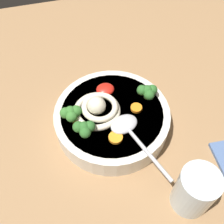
{
  "coord_description": "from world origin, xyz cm",
  "views": [
    {
      "loc": [
        -12.95,
        -33.79,
        54.47
      ],
      "look_at": [
        -3.73,
        -0.68,
        7.96
      ],
      "focal_mm": 42.48,
      "sensor_mm": 36.0,
      "label": 1
    }
  ],
  "objects": [
    {
      "name": "drinking_glass",
      "position": [
        5.77,
        -21.59,
        8.11
      ],
      "size": [
        7.12,
        7.12,
        10.42
      ],
      "primitive_type": "cylinder",
      "color": "silver",
      "rests_on": "table_slab"
    },
    {
      "name": "noodle_pile",
      "position": [
        -6.74,
        -0.14,
        9.37
      ],
      "size": [
        11.24,
        11.02,
        4.52
      ],
      "color": "beige",
      "rests_on": "soup_bowl"
    },
    {
      "name": "soup_spoon",
      "position": [
        -1.87,
        -6.24,
        8.76
      ],
      "size": [
        8.67,
        17.39,
        1.6
      ],
      "rotation": [
        0.0,
        0.0,
        5.03
      ],
      "color": "#B7B7BC",
      "rests_on": "soup_bowl"
    },
    {
      "name": "broccoli_floret_beside_noodles",
      "position": [
        4.9,
        1.02,
        10.25
      ],
      "size": [
        4.62,
        3.98,
        3.66
      ],
      "color": "#7A9E60",
      "rests_on": "soup_bowl"
    },
    {
      "name": "carrot_slice_extra_a",
      "position": [
        1.64,
        -1.29,
        8.31
      ],
      "size": [
        2.53,
        2.53,
        0.69
      ],
      "primitive_type": "cylinder",
      "color": "orange",
      "rests_on": "soup_bowl"
    },
    {
      "name": "broccoli_floret_beside_chili",
      "position": [
        -10.57,
        -4.69,
        10.22
      ],
      "size": [
        4.56,
        3.92,
        3.61
      ],
      "color": "#7A9E60",
      "rests_on": "soup_bowl"
    },
    {
      "name": "table_slab",
      "position": [
        0.0,
        0.0,
        1.45
      ],
      "size": [
        110.55,
        110.55,
        2.9
      ],
      "primitive_type": "cube",
      "color": "#936D47",
      "rests_on": "ground"
    },
    {
      "name": "broccoli_floret_right",
      "position": [
        -12.47,
        -0.22,
        10.26
      ],
      "size": [
        4.64,
        3.99,
        3.67
      ],
      "color": "#7A9E60",
      "rests_on": "soup_bowl"
    },
    {
      "name": "carrot_slice_center",
      "position": [
        -11.27,
        -2.23,
        8.2
      ],
      "size": [
        2.7,
        2.7,
        0.47
      ],
      "primitive_type": "cylinder",
      "color": "orange",
      "rests_on": "soup_bowl"
    },
    {
      "name": "chili_sauce_dollop",
      "position": [
        -3.68,
        5.26,
        8.9
      ],
      "size": [
        4.14,
        3.73,
        1.86
      ],
      "primitive_type": "ellipsoid",
      "color": "red",
      "rests_on": "soup_bowl"
    },
    {
      "name": "carrot_slice_front",
      "position": [
        -4.82,
        -7.33,
        8.32
      ],
      "size": [
        2.9,
        2.9,
        0.71
      ],
      "primitive_type": "cylinder",
      "color": "orange",
      "rests_on": "soup_bowl"
    },
    {
      "name": "soup_bowl",
      "position": [
        -3.73,
        -0.68,
        5.52
      ],
      "size": [
        25.56,
        25.56,
        5.06
      ],
      "color": "silver",
      "rests_on": "table_slab"
    }
  ]
}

